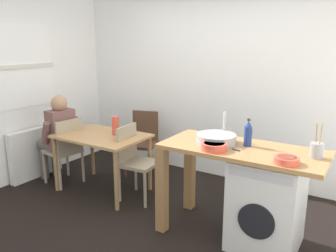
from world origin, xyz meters
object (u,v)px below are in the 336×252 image
(seated_person, at_px, (58,134))
(chair_person_seat, at_px, (66,148))
(chair_spare_by_wall, at_px, (143,139))
(vase, at_px, (116,126))
(chair_opposite, at_px, (134,158))
(dining_table, at_px, (102,142))
(washing_machine, at_px, (267,203))
(bottle_tall_green, at_px, (248,134))
(colander, at_px, (287,160))
(utensil_crock, at_px, (317,150))
(mixing_bowl, at_px, (214,146))

(seated_person, bearing_deg, chair_person_seat, -90.00)
(chair_spare_by_wall, bearing_deg, vase, 79.93)
(chair_opposite, bearing_deg, dining_table, -88.70)
(washing_machine, bearing_deg, bottle_tall_green, 161.52)
(chair_spare_by_wall, height_order, colander, colander)
(chair_person_seat, relative_size, chair_spare_by_wall, 1.00)
(bottle_tall_green, distance_m, vase, 1.76)
(colander, distance_m, vase, 2.22)
(dining_table, height_order, seated_person, seated_person)
(chair_spare_by_wall, height_order, utensil_crock, utensil_crock)
(chair_person_seat, height_order, utensil_crock, utensil_crock)
(chair_spare_by_wall, bearing_deg, dining_table, 68.05)
(seated_person, xyz_separation_m, mixing_bowl, (2.39, -0.25, 0.29))
(chair_spare_by_wall, bearing_deg, washing_machine, 140.13)
(washing_machine, relative_size, mixing_bowl, 3.64)
(seated_person, bearing_deg, chair_spare_by_wall, -34.20)
(washing_machine, xyz_separation_m, utensil_crock, (0.37, 0.05, 0.56))
(chair_person_seat, xyz_separation_m, colander, (2.87, -0.24, 0.44))
(colander, relative_size, vase, 0.85)
(mixing_bowl, height_order, vase, mixing_bowl)
(chair_person_seat, relative_size, washing_machine, 1.05)
(utensil_crock, bearing_deg, chair_spare_by_wall, 160.57)
(seated_person, bearing_deg, colander, -86.79)
(washing_machine, height_order, utensil_crock, utensil_crock)
(chair_person_seat, bearing_deg, utensil_crock, -81.26)
(chair_opposite, relative_size, utensil_crock, 3.00)
(seated_person, bearing_deg, mixing_bowl, -87.65)
(chair_spare_by_wall, height_order, vase, vase)
(dining_table, height_order, chair_spare_by_wall, chair_spare_by_wall)
(vase, bearing_deg, seated_person, -167.63)
(bottle_tall_green, bearing_deg, washing_machine, -18.48)
(chair_opposite, height_order, mixing_bowl, mixing_bowl)
(chair_person_seat, bearing_deg, dining_table, -70.33)
(washing_machine, distance_m, mixing_bowl, 0.72)
(chair_spare_by_wall, bearing_deg, chair_person_seat, 38.58)
(chair_opposite, bearing_deg, chair_person_seat, -85.42)
(chair_spare_by_wall, height_order, seated_person, seated_person)
(seated_person, distance_m, mixing_bowl, 2.41)
(chair_person_seat, distance_m, seated_person, 0.23)
(utensil_crock, relative_size, vase, 1.28)
(seated_person, relative_size, vase, 5.11)
(dining_table, distance_m, chair_person_seat, 0.57)
(utensil_crock, bearing_deg, chair_opposite, 176.39)
(chair_person_seat, relative_size, mixing_bowl, 3.81)
(chair_person_seat, xyz_separation_m, chair_spare_by_wall, (0.63, 0.88, 0.00))
(chair_spare_by_wall, bearing_deg, bottle_tall_green, 139.45)
(dining_table, height_order, bottle_tall_green, bottle_tall_green)
(chair_opposite, bearing_deg, seated_person, -87.68)
(dining_table, relative_size, utensil_crock, 3.67)
(chair_spare_by_wall, relative_size, colander, 4.50)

